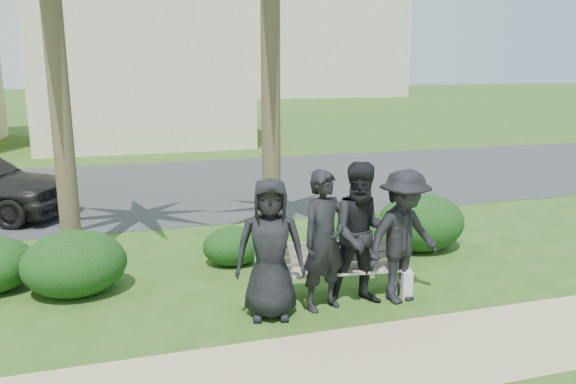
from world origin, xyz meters
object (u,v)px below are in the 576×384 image
at_px(man_a, 270,249).
at_px(man_b, 324,241).
at_px(man_c, 363,234).
at_px(park_bench, 333,275).
at_px(man_d, 403,237).

distance_m(man_a, man_b, 0.74).
xyz_separation_m(man_a, man_c, (1.28, 0.03, 0.06)).
bearing_deg(man_c, park_bench, 146.40).
relative_size(man_a, man_d, 0.99).
distance_m(park_bench, man_b, 0.70).
xyz_separation_m(park_bench, man_d, (0.86, -0.37, 0.57)).
height_order(man_a, man_c, man_c).
bearing_deg(man_d, man_c, 156.92).
height_order(man_b, man_c, man_c).
height_order(man_a, man_d, man_d).
bearing_deg(man_c, man_b, -171.53).
bearing_deg(man_d, park_bench, 142.31).
xyz_separation_m(man_a, man_b, (0.74, 0.04, 0.03)).
bearing_deg(man_b, park_bench, 32.77).
xyz_separation_m(man_b, man_d, (1.09, -0.09, -0.02)).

